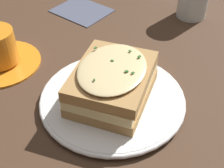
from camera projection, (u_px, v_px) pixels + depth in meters
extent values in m
plane|color=#473021|center=(119.00, 96.00, 0.54)|extent=(2.40, 2.40, 0.00)
cylinder|color=white|center=(112.00, 99.00, 0.52)|extent=(0.23, 0.23, 0.01)
torus|color=white|center=(112.00, 98.00, 0.52)|extent=(0.24, 0.24, 0.01)
cube|color=#B2844C|center=(112.00, 92.00, 0.51)|extent=(0.15, 0.17, 0.02)
cube|color=#EFDB93|center=(112.00, 84.00, 0.50)|extent=(0.15, 0.17, 0.02)
cube|color=#B2844C|center=(111.00, 74.00, 0.49)|extent=(0.16, 0.17, 0.02)
ellipsoid|color=beige|center=(111.00, 67.00, 0.48)|extent=(0.14, 0.16, 0.01)
cube|color=#2D6028|center=(96.00, 48.00, 0.51)|extent=(0.00, 0.01, 0.00)
cube|color=#2D6028|center=(133.00, 73.00, 0.46)|extent=(0.00, 0.01, 0.00)
cube|color=#2D6028|center=(127.00, 71.00, 0.46)|extent=(0.01, 0.01, 0.00)
cube|color=#2D6028|center=(129.00, 51.00, 0.50)|extent=(0.01, 0.00, 0.00)
cube|color=#2D6028|center=(112.00, 60.00, 0.48)|extent=(0.00, 0.00, 0.00)
cube|color=#2D6028|center=(96.00, 81.00, 0.45)|extent=(0.00, 0.00, 0.00)
cube|color=#2D6028|center=(139.00, 56.00, 0.49)|extent=(0.00, 0.01, 0.00)
cylinder|color=orange|center=(1.00, 62.00, 0.60)|extent=(0.15, 0.15, 0.01)
cube|color=#4C5166|center=(82.00, 10.00, 0.77)|extent=(0.13, 0.11, 0.00)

